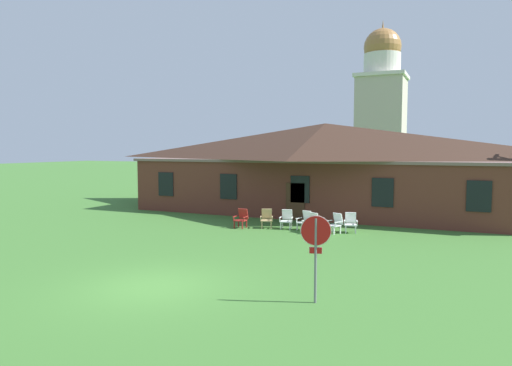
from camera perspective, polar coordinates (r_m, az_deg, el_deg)
ground_plane at (r=14.09m, az=-12.69°, el=-12.45°), size 200.00×200.00×0.00m
brick_building at (r=30.31m, az=8.54°, el=2.10°), size 23.24×10.40×5.64m
dome_tower at (r=51.27m, az=15.26°, el=8.56°), size 5.18×5.18×17.47m
stop_sign at (r=12.12m, az=7.41°, el=-7.21°), size 0.78×0.25×2.31m
lawn_chair_by_porch at (r=23.44m, az=-1.81°, el=-4.34°), size 0.66×0.69×0.96m
lawn_chair_near_door at (r=23.40m, az=1.33°, el=-4.36°), size 0.77×0.82×0.96m
lawn_chair_left_end at (r=23.20m, az=3.81°, el=-4.44°), size 0.71×0.75×0.96m
lawn_chair_middle at (r=22.86m, az=6.12°, el=-4.59°), size 0.77×0.82×0.96m
lawn_chair_right_end at (r=22.20m, az=6.94°, el=-4.86°), size 0.83×0.86×0.96m
lawn_chair_far_side at (r=22.23m, az=9.81°, el=-4.88°), size 0.82×0.85×0.96m
lawn_chair_under_eave at (r=22.58m, az=11.65°, el=-4.77°), size 0.73×0.78×0.96m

